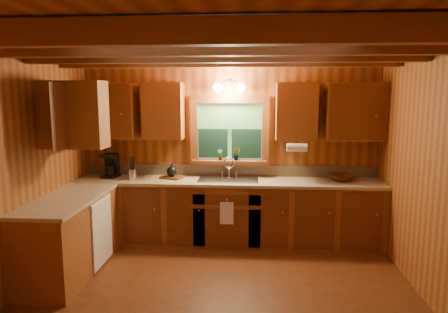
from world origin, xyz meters
name	(u,v)px	position (x,y,z in m)	size (l,w,h in m)	color
room	(218,174)	(0.00, 0.00, 1.30)	(4.20, 4.20, 4.20)	#572D15
ceiling_beams	(218,50)	(0.00, 0.00, 2.49)	(4.20, 2.54, 0.18)	brown
base_cabinets	(190,219)	(-0.49, 1.28, 0.43)	(4.20, 2.22, 0.86)	brown
countertop	(191,186)	(-0.48, 1.29, 0.88)	(4.20, 2.24, 0.04)	tan
backsplash	(230,170)	(0.00, 1.89, 0.98)	(4.20, 0.02, 0.16)	tan
dishwasher_panel	(102,232)	(-1.47, 0.68, 0.43)	(0.02, 0.60, 0.80)	white
upper_cabinets	(185,112)	(-0.56, 1.42, 1.84)	(4.19, 1.77, 0.78)	brown
window	(230,133)	(0.00, 1.87, 1.53)	(1.12, 0.08, 1.00)	brown
window_sill	(229,162)	(0.00, 1.82, 1.12)	(1.06, 0.14, 0.04)	brown
wall_sconce	(229,87)	(0.00, 1.75, 2.16)	(0.45, 0.21, 0.17)	black
paper_towel_roll	(297,147)	(0.92, 1.53, 1.37)	(0.11, 0.11, 0.27)	white
dish_towel	(227,213)	(0.00, 1.26, 0.52)	(0.18, 0.01, 0.30)	white
sink	(228,183)	(0.00, 1.60, 0.86)	(0.82, 0.48, 0.43)	silver
coffee_maker	(111,166)	(-1.68, 1.67, 1.07)	(0.19, 0.24, 0.34)	black
utensil_crock	(132,174)	(-1.34, 1.53, 0.98)	(0.11, 0.11, 0.32)	silver
cutting_board	(172,177)	(-0.80, 1.64, 0.91)	(0.30, 0.21, 0.03)	#5D2E13
teakettle	(172,171)	(-0.80, 1.64, 1.00)	(0.14, 0.14, 0.18)	black
wicker_basket	(341,177)	(1.55, 1.66, 0.94)	(0.36, 0.36, 0.09)	#48230C
potted_plant_left	(220,155)	(-0.13, 1.79, 1.22)	(0.08, 0.06, 0.16)	#5D2E13
potted_plant_right	(237,154)	(0.10, 1.81, 1.23)	(0.10, 0.08, 0.19)	#5D2E13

